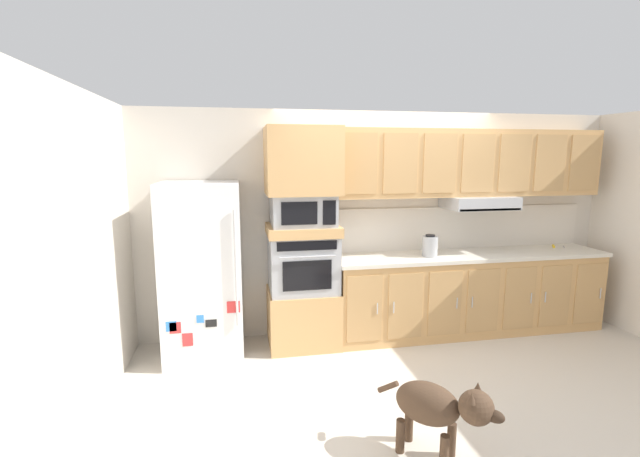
{
  "coord_description": "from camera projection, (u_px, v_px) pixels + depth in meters",
  "views": [
    {
      "loc": [
        -1.64,
        -3.65,
        2.01
      ],
      "look_at": [
        -0.87,
        0.4,
        1.32
      ],
      "focal_mm": 24.38,
      "sensor_mm": 36.0,
      "label": 1
    }
  ],
  "objects": [
    {
      "name": "appliance_upper_cabinet",
      "position": [
        302.0,
        161.0,
        4.4
      ],
      "size": [
        0.74,
        0.62,
        0.68
      ],
      "primitive_type": "cube",
      "color": "tan",
      "rests_on": "microwave"
    },
    {
      "name": "oven_base_cabinet",
      "position": [
        303.0,
        317.0,
        4.67
      ],
      "size": [
        0.74,
        0.62,
        0.6
      ],
      "primitive_type": "cube",
      "color": "tan",
      "rests_on": "ground"
    },
    {
      "name": "electric_kettle",
      "position": [
        430.0,
        246.0,
        4.76
      ],
      "size": [
        0.17,
        0.17,
        0.24
      ],
      "color": "#A8AAAF",
      "rests_on": "countertop_slab"
    },
    {
      "name": "countertop_slab",
      "position": [
        470.0,
        255.0,
        4.93
      ],
      "size": [
        3.15,
        0.64,
        0.04
      ],
      "primitive_type": "cube",
      "color": "silver",
      "rests_on": "lower_cabinet_run"
    },
    {
      "name": "dog",
      "position": [
        439.0,
        407.0,
        2.86
      ],
      "size": [
        0.65,
        0.64,
        0.58
      ],
      "rotation": [
        0.0,
        0.0,
        -0.78
      ],
      "color": "#473323",
      "rests_on": "ground"
    },
    {
      "name": "screwdriver",
      "position": [
        554.0,
        246.0,
        5.24
      ],
      "size": [
        0.17,
        0.16,
        0.03
      ],
      "color": "yellow",
      "rests_on": "countertop_slab"
    },
    {
      "name": "ground_plane",
      "position": [
        416.0,
        367.0,
        4.17
      ],
      "size": [
        9.6,
        9.6,
        0.0
      ],
      "primitive_type": "plane",
      "color": "beige"
    },
    {
      "name": "microwave",
      "position": [
        303.0,
        210.0,
        4.48
      ],
      "size": [
        0.64,
        0.54,
        0.32
      ],
      "color": "#A8AAAF",
      "rests_on": "appliance_mid_shelf"
    },
    {
      "name": "lower_cabinet_run",
      "position": [
        468.0,
        294.0,
        5.0
      ],
      "size": [
        3.11,
        0.63,
        0.88
      ],
      "color": "tan",
      "rests_on": "ground"
    },
    {
      "name": "appliance_mid_shelf",
      "position": [
        303.0,
        230.0,
        4.51
      ],
      "size": [
        0.74,
        0.62,
        0.1
      ],
      "primitive_type": "cube",
      "color": "tan",
      "rests_on": "built_in_oven"
    },
    {
      "name": "refrigerator",
      "position": [
        203.0,
        271.0,
        4.32
      ],
      "size": [
        0.76,
        0.73,
        1.76
      ],
      "color": "white",
      "rests_on": "ground"
    },
    {
      "name": "side_panel_left",
      "position": [
        91.0,
        252.0,
        3.45
      ],
      "size": [
        0.12,
        7.1,
        2.5
      ],
      "primitive_type": "cube",
      "color": "beige",
      "rests_on": "ground"
    },
    {
      "name": "back_kitchen_wall",
      "position": [
        382.0,
        222.0,
        5.05
      ],
      "size": [
        6.2,
        0.12,
        2.5
      ],
      "primitive_type": "cube",
      "color": "beige",
      "rests_on": "ground"
    },
    {
      "name": "built_in_oven",
      "position": [
        303.0,
        263.0,
        4.57
      ],
      "size": [
        0.7,
        0.62,
        0.6
      ],
      "color": "#A8AAAF",
      "rests_on": "oven_base_cabinet"
    },
    {
      "name": "backsplash_panel",
      "position": [
        459.0,
        227.0,
        5.16
      ],
      "size": [
        3.15,
        0.02,
        0.5
      ],
      "primitive_type": "cube",
      "color": "silver",
      "rests_on": "countertop_slab"
    },
    {
      "name": "upper_cabinet_with_hood",
      "position": [
        470.0,
        166.0,
        4.88
      ],
      "size": [
        3.11,
        0.48,
        0.88
      ],
      "color": "tan",
      "rests_on": "backsplash_panel"
    }
  ]
}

